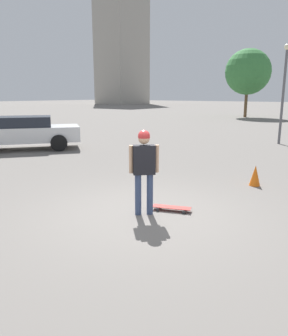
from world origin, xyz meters
The scene contains 8 objects.
ground_plane centered at (0.00, 0.00, 0.00)m, with size 220.00×220.00×0.00m, color slate.
person centered at (0.00, 0.00, 1.04)m, with size 0.44×0.45×1.69m.
skateboard centered at (0.50, -0.34, 0.07)m, with size 0.48×0.82×0.08m.
car_parked_near centered at (3.23, 8.97, 0.76)m, with size 4.84×4.30×1.43m.
building_block_distant centered at (59.84, 51.84, 15.37)m, with size 11.54×8.57×30.74m.
tree_distant centered at (29.54, 8.81, 4.63)m, with size 4.64×4.64×6.96m.
traffic_cone centered at (3.44, -1.06, 0.27)m, with size 0.28×0.28×0.54m.
lamp_post centered at (11.65, 0.54, 2.77)m, with size 0.28×0.28×4.62m.
Camera 1 is at (-4.95, -3.73, 2.34)m, focal length 35.00 mm.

